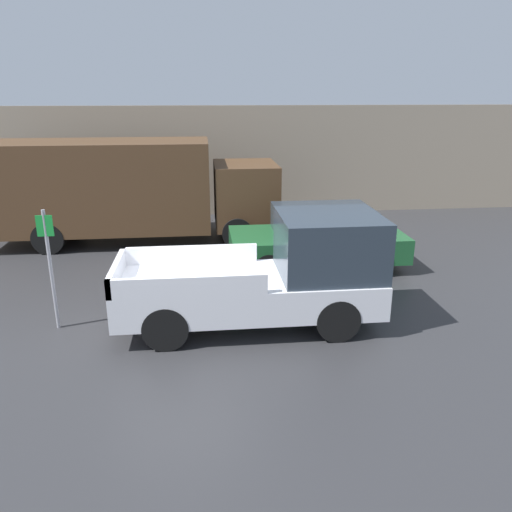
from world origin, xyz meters
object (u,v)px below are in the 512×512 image
(car, at_px, (318,237))
(parking_sign, at_px, (50,263))
(delivery_truck, at_px, (125,188))
(pickup_truck, at_px, (275,275))

(car, distance_m, parking_sign, 6.64)
(delivery_truck, height_order, parking_sign, delivery_truck)
(pickup_truck, bearing_deg, delivery_truck, 120.36)
(car, xyz_separation_m, parking_sign, (-5.90, -2.99, 0.53))
(pickup_truck, bearing_deg, car, 63.51)
(car, distance_m, delivery_truck, 6.20)
(parking_sign, bearing_deg, car, 26.91)
(delivery_truck, bearing_deg, car, -30.04)
(car, bearing_deg, pickup_truck, -116.49)
(delivery_truck, bearing_deg, pickup_truck, -59.64)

